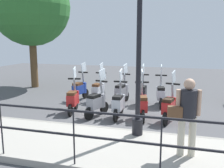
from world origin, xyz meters
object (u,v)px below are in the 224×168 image
at_px(scooter_far_3, 98,90).
at_px(scooter_near_3, 97,102).
at_px(scooter_far_2, 122,91).
at_px(lamp_post_near, 139,63).
at_px(scooter_far_1, 142,92).
at_px(pedestrian_with_bag, 187,112).
at_px(tree_large, 31,7).
at_px(scooter_far_4, 80,89).
at_px(scooter_near_4, 73,99).
at_px(scooter_near_1, 142,104).
at_px(scooter_far_0, 161,94).
at_px(scooter_near_2, 119,103).
at_px(scooter_near_0, 169,106).

bearing_deg(scooter_far_3, scooter_near_3, -158.63).
distance_m(scooter_far_2, scooter_far_3, 0.97).
distance_m(lamp_post_near, scooter_far_1, 3.71).
bearing_deg(pedestrian_with_bag, tree_large, 40.45).
bearing_deg(tree_large, scooter_far_4, -121.07).
distance_m(tree_large, scooter_far_3, 5.88).
bearing_deg(lamp_post_near, scooter_far_3, 32.58).
height_order(scooter_near_4, scooter_far_4, same).
xyz_separation_m(scooter_near_4, scooter_far_2, (1.62, -1.32, 0.00)).
height_order(scooter_near_1, scooter_far_3, same).
xyz_separation_m(tree_large, scooter_near_1, (-3.74, -6.23, -3.58)).
distance_m(lamp_post_near, scooter_far_2, 3.84).
bearing_deg(scooter_near_3, scooter_far_2, 4.66).
bearing_deg(tree_large, scooter_far_0, -107.14).
relative_size(lamp_post_near, scooter_far_2, 2.62).
xyz_separation_m(scooter_near_4, scooter_far_1, (1.66, -2.10, 0.00)).
height_order(lamp_post_near, scooter_near_1, lamp_post_near).
bearing_deg(lamp_post_near, scooter_far_1, 7.08).
relative_size(scooter_far_0, scooter_far_4, 1.00).
xyz_separation_m(lamp_post_near, scooter_far_2, (3.35, 1.21, -1.44)).
bearing_deg(scooter_near_3, scooter_far_3, 34.04).
distance_m(scooter_near_2, scooter_near_4, 1.64).
distance_m(scooter_near_3, scooter_far_2, 1.86).
height_order(scooter_far_2, scooter_far_3, same).
height_order(scooter_far_1, scooter_far_2, same).
relative_size(scooter_near_2, scooter_far_3, 1.00).
bearing_deg(scooter_far_4, scooter_near_1, -110.91).
xyz_separation_m(scooter_near_1, scooter_far_4, (1.69, 2.82, 0.00)).
relative_size(scooter_near_4, scooter_far_3, 1.00).
xyz_separation_m(scooter_near_0, scooter_near_2, (-0.06, 1.57, 0.00)).
relative_size(scooter_near_2, scooter_near_3, 1.00).
bearing_deg(scooter_far_1, scooter_far_0, -93.48).
distance_m(tree_large, scooter_near_4, 6.44).
distance_m(lamp_post_near, scooter_far_4, 4.73).
xyz_separation_m(lamp_post_near, tree_large, (5.44, 6.38, 2.14)).
bearing_deg(scooter_near_4, scooter_far_3, -22.56).
relative_size(scooter_near_1, scooter_far_1, 1.00).
bearing_deg(scooter_far_1, scooter_far_2, 90.09).
relative_size(lamp_post_near, scooter_far_0, 2.62).
height_order(scooter_near_0, scooter_far_0, same).
xyz_separation_m(tree_large, scooter_far_2, (-2.08, -5.18, -3.58)).
xyz_separation_m(scooter_far_0, scooter_far_1, (0.01, 0.70, 0.00)).
distance_m(scooter_far_0, scooter_far_4, 3.25).
relative_size(tree_large, scooter_far_1, 3.92).
height_order(scooter_near_2, scooter_near_3, same).
relative_size(lamp_post_near, scooter_far_3, 2.62).
xyz_separation_m(tree_large, scooter_near_4, (-3.70, -3.86, -3.58)).
distance_m(scooter_near_4, scooter_far_1, 2.68).
bearing_deg(pedestrian_with_bag, scooter_near_2, 29.78).
distance_m(scooter_near_0, scooter_far_4, 4.05).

